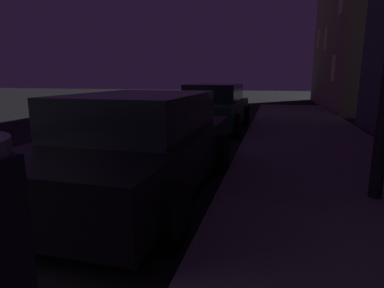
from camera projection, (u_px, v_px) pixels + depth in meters
The scene contains 2 objects.
car_black at pixel (140, 144), 4.61m from camera, with size 2.17×4.41×1.43m.
car_green at pixel (214, 107), 10.25m from camera, with size 2.05×4.07×1.43m.
Camera 1 is at (4.68, -0.35, 1.66)m, focal length 30.08 mm.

